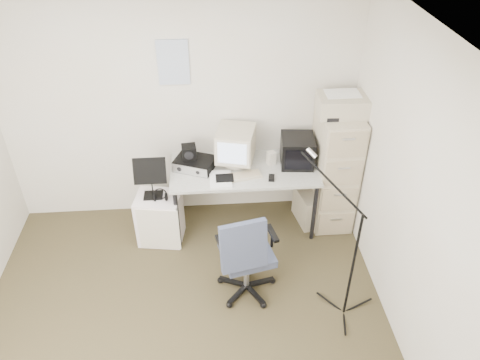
{
  "coord_description": "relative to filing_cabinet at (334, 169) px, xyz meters",
  "views": [
    {
      "loc": [
        0.29,
        -2.48,
        3.43
      ],
      "look_at": [
        0.55,
        0.95,
        0.95
      ],
      "focal_mm": 35.0,
      "sensor_mm": 36.0,
      "label": 1
    }
  ],
  "objects": [
    {
      "name": "headphones",
      "position": [
        -1.8,
        -0.25,
        -0.05
      ],
      "size": [
        0.17,
        0.17,
        0.03
      ],
      "primitive_type": "torus",
      "rotation": [
        0.0,
        0.0,
        0.17
      ],
      "color": "black",
      "rests_on": "side_cart"
    },
    {
      "name": "mouse",
      "position": [
        -0.69,
        -0.23,
        0.09
      ],
      "size": [
        0.07,
        0.11,
        0.03
      ],
      "primitive_type": "cube",
      "rotation": [
        0.0,
        0.0,
        -0.17
      ],
      "color": "black",
      "rests_on": "desk"
    },
    {
      "name": "music_stand",
      "position": [
        -1.88,
        -0.18,
        0.13
      ],
      "size": [
        0.32,
        0.18,
        0.46
      ],
      "primitive_type": "cube",
      "rotation": [
        0.0,
        0.0,
        -0.04
      ],
      "color": "black",
      "rests_on": "side_cart"
    },
    {
      "name": "ceiling",
      "position": [
        -1.58,
        -1.48,
        1.85
      ],
      "size": [
        3.6,
        3.6,
        0.01
      ],
      "primitive_type": "cube",
      "color": "white",
      "rests_on": "ground"
    },
    {
      "name": "floor",
      "position": [
        -1.58,
        -1.48,
        -0.66
      ],
      "size": [
        3.6,
        3.6,
        0.01
      ],
      "primitive_type": "cube",
      "color": "#383322",
      "rests_on": "ground"
    },
    {
      "name": "desk_speaker",
      "position": [
        -0.66,
        0.04,
        0.15
      ],
      "size": [
        0.1,
        0.1,
        0.14
      ],
      "primitive_type": "cube",
      "rotation": [
        0.0,
        0.0,
        0.4
      ],
      "color": "beige",
      "rests_on": "desk"
    },
    {
      "name": "filing_cabinet",
      "position": [
        0.0,
        0.0,
        0.0
      ],
      "size": [
        0.4,
        0.6,
        1.3
      ],
      "primitive_type": "cube",
      "color": "beige",
      "rests_on": "floor"
    },
    {
      "name": "wall_back",
      "position": [
        -1.58,
        0.32,
        0.6
      ],
      "size": [
        3.6,
        0.02,
        2.5
      ],
      "primitive_type": "cube",
      "color": "silver",
      "rests_on": "ground"
    },
    {
      "name": "desk",
      "position": [
        -0.95,
        -0.03,
        -0.29
      ],
      "size": [
        1.5,
        0.7,
        0.73
      ],
      "primitive_type": "cube",
      "color": "#BABABA",
      "rests_on": "floor"
    },
    {
      "name": "radio_speaker",
      "position": [
        -1.5,
        0.05,
        0.26
      ],
      "size": [
        0.16,
        0.15,
        0.14
      ],
      "primitive_type": "cube",
      "rotation": [
        0.0,
        0.0,
        0.11
      ],
      "color": "black",
      "rests_on": "radio_receiver"
    },
    {
      "name": "crt_monitor",
      "position": [
        -1.03,
        0.07,
        0.28
      ],
      "size": [
        0.44,
        0.46,
        0.4
      ],
      "primitive_type": "cube",
      "rotation": [
        0.0,
        0.0,
        -0.24
      ],
      "color": "#C0B4A1",
      "rests_on": "desk"
    },
    {
      "name": "crt_tv",
      "position": [
        -0.4,
        0.04,
        0.23
      ],
      "size": [
        0.36,
        0.38,
        0.3
      ],
      "primitive_type": "cube",
      "rotation": [
        0.0,
        0.0,
        -0.09
      ],
      "color": "black",
      "rests_on": "desk"
    },
    {
      "name": "radio_receiver",
      "position": [
        -1.45,
        0.02,
        0.14
      ],
      "size": [
        0.46,
        0.4,
        0.11
      ],
      "primitive_type": "cube",
      "rotation": [
        0.0,
        0.0,
        -0.38
      ],
      "color": "black",
      "rests_on": "desk"
    },
    {
      "name": "keyboard",
      "position": [
        -0.99,
        -0.18,
        0.09
      ],
      "size": [
        0.42,
        0.22,
        0.02
      ],
      "primitive_type": "cube",
      "rotation": [
        0.0,
        0.0,
        0.19
      ],
      "color": "#C0B4A1",
      "rests_on": "desk"
    },
    {
      "name": "mic_stand",
      "position": [
        -0.15,
        -1.31,
        0.09
      ],
      "size": [
        0.03,
        0.03,
        1.49
      ],
      "primitive_type": "cylinder",
      "rotation": [
        0.0,
        0.0,
        2.4
      ],
      "color": "black",
      "rests_on": "floor"
    },
    {
      "name": "side_cart",
      "position": [
        -1.84,
        -0.2,
        -0.38
      ],
      "size": [
        0.49,
        0.42,
        0.55
      ],
      "primitive_type": "cube",
      "rotation": [
        0.0,
        0.0,
        -0.15
      ],
      "color": "white",
      "rests_on": "floor"
    },
    {
      "name": "wall_calendar",
      "position": [
        -1.6,
        0.31,
        1.1
      ],
      "size": [
        0.3,
        0.02,
        0.44
      ],
      "primitive_type": "cube",
      "color": "white",
      "rests_on": "wall_back"
    },
    {
      "name": "pc_tower",
      "position": [
        -0.26,
        -0.04,
        -0.46
      ],
      "size": [
        0.25,
        0.43,
        0.37
      ],
      "primitive_type": "cube",
      "rotation": [
        0.0,
        0.0,
        0.19
      ],
      "color": "#C0B4A1",
      "rests_on": "floor"
    },
    {
      "name": "wall_right",
      "position": [
        0.22,
        -1.48,
        0.6
      ],
      "size": [
        0.02,
        3.6,
        2.5
      ],
      "primitive_type": "cube",
      "color": "silver",
      "rests_on": "ground"
    },
    {
      "name": "office_chair",
      "position": [
        -1.0,
        -0.98,
        -0.16
      ],
      "size": [
        0.68,
        0.68,
        0.98
      ],
      "primitive_type": "cube",
      "rotation": [
        0.0,
        0.0,
        0.22
      ],
      "color": "#363C55",
      "rests_on": "floor"
    },
    {
      "name": "printer",
      "position": [
        0.0,
        0.01,
        0.74
      ],
      "size": [
        0.5,
        0.35,
        0.19
      ],
      "primitive_type": "cube",
      "rotation": [
        0.0,
        0.0,
        -0.04
      ],
      "color": "#C0B4A1",
      "rests_on": "filing_cabinet"
    },
    {
      "name": "papers",
      "position": [
        -1.2,
        -0.21,
        0.09
      ],
      "size": [
        0.22,
        0.29,
        0.02
      ],
      "primitive_type": "cube",
      "rotation": [
        0.0,
        0.0,
        0.01
      ],
      "color": "white",
      "rests_on": "desk"
    }
  ]
}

